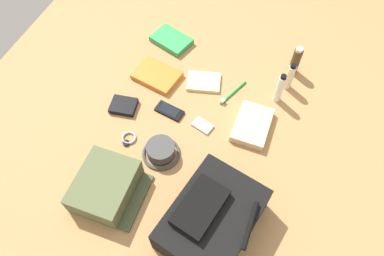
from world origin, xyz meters
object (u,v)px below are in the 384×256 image
Objects in this scene: cologne_bottle at (296,61)px; toiletry_pouch at (106,187)px; backpack at (212,219)px; wallet at (124,106)px; wristwatch at (129,139)px; bucket_hat at (161,151)px; paperback_novel at (171,40)px; media_player at (202,126)px; toothbrush at (232,94)px; toothpaste_tube at (280,88)px; notepad at (204,82)px; folded_towel at (252,125)px; travel_guidebook at (157,75)px; cell_phone at (169,111)px.

toiletry_pouch is at bearing -31.92° from cologne_bottle.
backpack is 0.64m from wallet.
backpack reaches higher than wristwatch.
paperback_novel is at bearing -161.35° from bucket_hat.
media_player is 0.58× the size of toothbrush.
paperback_novel is 0.45m from wallet.
wristwatch is at bearing -51.42° from toothpaste_tube.
cologne_bottle reaches higher than wristwatch.
media_player is at bearing -33.55° from cologne_bottle.
toothbrush is at bearing 110.13° from wallet.
wallet is at bearing -85.33° from media_player.
notepad is at bearing 174.95° from bucket_hat.
bucket_hat is (-0.20, -0.28, -0.05)m from backpack.
bucket_hat reaches higher than folded_towel.
notepad is 0.31m from folded_towel.
backpack reaches higher than wallet.
backpack is at bearing 7.54° from notepad.
folded_towel is (-0.10, 0.55, 0.01)m from wallet.
paperback_novel reaches higher than media_player.
travel_guidebook is (-0.57, -0.46, -0.06)m from backpack.
backpack is 0.94m from paperback_novel.
folded_towel is (0.14, 0.13, 0.01)m from toothbrush.
bucket_hat is 0.41m from travel_guidebook.
toothpaste_tube is 0.68m from wallet.
cell_phone is at bearing 170.09° from toiletry_pouch.
folded_towel reaches higher than travel_guidebook.
toothpaste_tube is 1.21× the size of cell_phone.
media_player is (0.25, -0.26, -0.07)m from toothpaste_tube.
cell_phone is at bearing -82.33° from folded_towel.
bucket_hat is 0.69× the size of travel_guidebook.
wristwatch is (0.42, -0.52, -0.07)m from toothpaste_tube.
cell_phone is at bearing -36.98° from notepad.
travel_guidebook is 1.12× the size of folded_towel.
notepad is at bearing -85.65° from toothpaste_tube.
folded_towel is (-0.24, 0.46, 0.01)m from wristwatch.
travel_guidebook is at bearing 5.75° from paperback_novel.
paperback_novel is 1.97× the size of wallet.
toiletry_pouch is at bearing 9.20° from wallet.
cell_phone is 1.85× the size of wristwatch.
paperback_novel is 0.62m from folded_towel.
paperback_novel is (-0.80, -0.48, -0.06)m from backpack.
wallet is at bearing -61.02° from toothbrush.
notepad is (-0.20, 0.09, 0.00)m from cell_phone.
toothpaste_tube is (-0.65, 0.49, 0.03)m from toiletry_pouch.
bucket_hat is 1.61× the size of media_player.
media_player is 1.34× the size of wristwatch.
toothpaste_tube is 0.20m from folded_towel.
bucket_hat is 0.29m from wallet.
travel_guidebook is at bearing -141.27° from cell_phone.
media_player is (-0.39, -0.17, -0.07)m from backpack.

